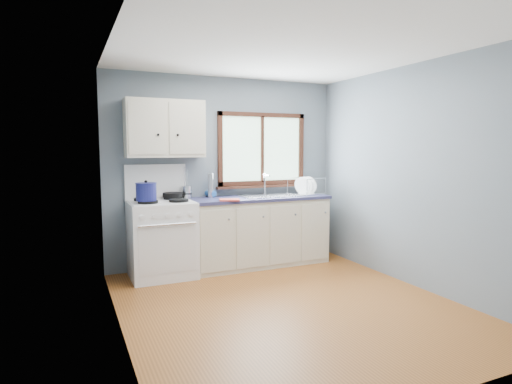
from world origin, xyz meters
name	(u,v)px	position (x,y,z in m)	size (l,w,h in m)	color
floor	(288,306)	(0.00, 0.00, -0.01)	(3.20, 3.60, 0.02)	#995622
ceiling	(290,47)	(0.00, 0.00, 2.51)	(3.20, 3.60, 0.02)	white
wall_back	(225,171)	(0.00, 1.81, 1.25)	(3.20, 0.02, 2.50)	slate
wall_front	(436,202)	(0.00, -1.81, 1.25)	(3.20, 0.02, 2.50)	slate
wall_left	(116,187)	(-1.61, 0.00, 1.25)	(0.02, 3.60, 2.50)	slate
wall_right	(415,176)	(1.61, 0.00, 1.25)	(0.02, 3.60, 2.50)	slate
gas_range	(162,237)	(-0.95, 1.47, 0.49)	(0.76, 0.69, 1.36)	white
base_cabinets	(259,234)	(0.36, 1.49, 0.41)	(1.85, 0.60, 0.88)	beige
countertop	(259,198)	(0.36, 1.49, 0.90)	(1.89, 0.64, 0.04)	#232345
sink	(271,200)	(0.54, 1.49, 0.86)	(0.84, 0.46, 0.44)	silver
window	(262,154)	(0.54, 1.77, 1.48)	(1.36, 0.10, 1.03)	#9EC6A8
upper_cabinets	(165,129)	(-0.85, 1.63, 1.80)	(0.95, 0.35, 0.70)	beige
skillet	(173,195)	(-0.77, 1.62, 0.98)	(0.37, 0.24, 0.05)	black
stockpot	(146,191)	(-1.14, 1.33, 1.07)	(0.30, 0.30, 0.24)	navy
utensil_crock	(187,192)	(-0.58, 1.68, 1.00)	(0.14, 0.14, 0.41)	silver
thermos	(211,185)	(-0.26, 1.66, 1.08)	(0.07, 0.07, 0.32)	silver
soap_bottle	(214,188)	(-0.22, 1.63, 1.04)	(0.09, 0.09, 0.24)	#1F57A4
dish_towel	(229,200)	(-0.15, 1.25, 0.93)	(0.25, 0.18, 0.02)	#D34436
dish_rack	(306,189)	(1.10, 1.51, 0.98)	(0.57, 0.51, 0.24)	silver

